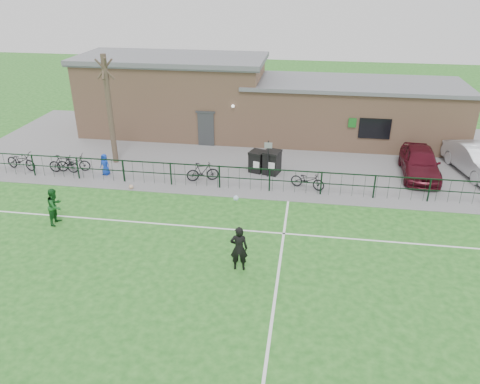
# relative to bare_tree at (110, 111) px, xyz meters

# --- Properties ---
(ground) EXTENTS (90.00, 90.00, 0.00)m
(ground) POSITION_rel_bare_tree_xyz_m (8.00, -10.50, -3.00)
(ground) COLOR #1F5E1B
(ground) RESTS_ON ground
(paving_strip) EXTENTS (34.00, 13.00, 0.02)m
(paving_strip) POSITION_rel_bare_tree_xyz_m (8.00, 3.00, -2.99)
(paving_strip) COLOR slate
(paving_strip) RESTS_ON ground
(pitch_line_touch) EXTENTS (28.00, 0.10, 0.01)m
(pitch_line_touch) POSITION_rel_bare_tree_xyz_m (8.00, -2.70, -3.00)
(pitch_line_touch) COLOR white
(pitch_line_touch) RESTS_ON ground
(pitch_line_mid) EXTENTS (28.00, 0.10, 0.01)m
(pitch_line_mid) POSITION_rel_bare_tree_xyz_m (8.00, -6.50, -3.00)
(pitch_line_mid) COLOR white
(pitch_line_mid) RESTS_ON ground
(pitch_line_perp) EXTENTS (0.10, 16.00, 0.01)m
(pitch_line_perp) POSITION_rel_bare_tree_xyz_m (10.00, -10.50, -3.00)
(pitch_line_perp) COLOR white
(pitch_line_perp) RESTS_ON ground
(perimeter_fence) EXTENTS (28.00, 0.10, 1.20)m
(perimeter_fence) POSITION_rel_bare_tree_xyz_m (8.00, -2.50, -2.40)
(perimeter_fence) COLOR black
(perimeter_fence) RESTS_ON ground
(bare_tree) EXTENTS (0.30, 0.30, 6.00)m
(bare_tree) POSITION_rel_bare_tree_xyz_m (0.00, 0.00, 0.00)
(bare_tree) COLOR #46372B
(bare_tree) RESTS_ON ground
(wheelie_bin_left) EXTENTS (0.91, 0.97, 1.06)m
(wheelie_bin_left) POSITION_rel_bare_tree_xyz_m (8.10, -0.11, -2.45)
(wheelie_bin_left) COLOR black
(wheelie_bin_left) RESTS_ON paving_strip
(wheelie_bin_right) EXTENTS (0.99, 1.06, 1.18)m
(wheelie_bin_right) POSITION_rel_bare_tree_xyz_m (8.91, -0.27, -2.39)
(wheelie_bin_right) COLOR black
(wheelie_bin_right) RESTS_ON paving_strip
(sign_post) EXTENTS (0.07, 0.07, 2.00)m
(sign_post) POSITION_rel_bare_tree_xyz_m (8.74, -0.77, -1.98)
(sign_post) COLOR black
(sign_post) RESTS_ON paving_strip
(car_maroon) EXTENTS (2.03, 4.57, 1.53)m
(car_maroon) POSITION_rel_bare_tree_xyz_m (16.62, 0.60, -2.22)
(car_maroon) COLOR #4B0D19
(car_maroon) RESTS_ON paving_strip
(car_silver) EXTENTS (2.72, 5.05, 1.58)m
(car_silver) POSITION_rel_bare_tree_xyz_m (19.66, 1.30, -2.19)
(car_silver) COLOR #B6B8BE
(car_silver) RESTS_ON paving_strip
(bicycle_a) EXTENTS (2.01, 1.07, 1.00)m
(bicycle_a) POSITION_rel_bare_tree_xyz_m (-4.64, -1.82, -2.48)
(bicycle_a) COLOR black
(bicycle_a) RESTS_ON paving_strip
(bicycle_b) EXTENTS (1.66, 0.52, 0.99)m
(bicycle_b) POSITION_rel_bare_tree_xyz_m (-2.13, -1.89, -2.49)
(bicycle_b) COLOR black
(bicycle_b) RESTS_ON paving_strip
(bicycle_c) EXTENTS (1.87, 0.99, 0.94)m
(bicycle_c) POSITION_rel_bare_tree_xyz_m (-1.70, -1.62, -2.51)
(bicycle_c) COLOR black
(bicycle_c) RESTS_ON paving_strip
(bicycle_d) EXTENTS (1.73, 0.96, 1.00)m
(bicycle_d) POSITION_rel_bare_tree_xyz_m (5.48, -1.80, -2.48)
(bicycle_d) COLOR black
(bicycle_d) RESTS_ON paving_strip
(bicycle_e) EXTENTS (1.85, 1.12, 0.92)m
(bicycle_e) POSITION_rel_bare_tree_xyz_m (10.85, -1.91, -2.52)
(bicycle_e) COLOR black
(bicycle_e) RESTS_ON paving_strip
(spectator_child) EXTENTS (0.64, 0.50, 1.16)m
(spectator_child) POSITION_rel_bare_tree_xyz_m (0.19, -1.81, -2.40)
(spectator_child) COLOR #1339B7
(spectator_child) RESTS_ON paving_strip
(goalkeeper_kick) EXTENTS (0.96, 2.83, 1.76)m
(goalkeeper_kick) POSITION_rel_bare_tree_xyz_m (8.53, -9.21, -2.10)
(goalkeeper_kick) COLOR black
(goalkeeper_kick) RESTS_ON ground
(outfield_player) EXTENTS (0.64, 0.81, 1.62)m
(outfield_player) POSITION_rel_bare_tree_xyz_m (0.26, -7.08, -2.19)
(outfield_player) COLOR #185520
(outfield_player) RESTS_ON ground
(ball_ground) EXTENTS (0.23, 0.23, 0.23)m
(ball_ground) POSITION_rel_bare_tree_xyz_m (2.15, -3.29, -2.89)
(ball_ground) COLOR silver
(ball_ground) RESTS_ON ground
(clubhouse) EXTENTS (24.25, 5.40, 4.96)m
(clubhouse) POSITION_rel_bare_tree_xyz_m (7.12, 6.00, -0.78)
(clubhouse) COLOR tan
(clubhouse) RESTS_ON ground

